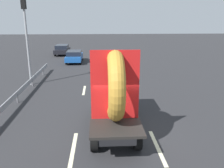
{
  "coord_description": "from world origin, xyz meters",
  "views": [
    {
      "loc": [
        -1.01,
        -9.75,
        5.09
      ],
      "look_at": [
        -0.39,
        1.09,
        1.94
      ],
      "focal_mm": 37.78,
      "sensor_mm": 36.0,
      "label": 1
    }
  ],
  "objects_px": {
    "flatbed_truck": "(113,91)",
    "traffic_light": "(26,29)",
    "distant_sedan": "(74,56)",
    "oncoming_car": "(62,49)"
  },
  "relations": [
    {
      "from": "traffic_light",
      "to": "distant_sedan",
      "type": "bearing_deg",
      "value": 74.75
    },
    {
      "from": "distant_sedan",
      "to": "traffic_light",
      "type": "xyz_separation_m",
      "value": [
        -2.44,
        -8.96,
        3.45
      ]
    },
    {
      "from": "distant_sedan",
      "to": "oncoming_car",
      "type": "height_order",
      "value": "oncoming_car"
    },
    {
      "from": "distant_sedan",
      "to": "oncoming_car",
      "type": "bearing_deg",
      "value": 111.05
    },
    {
      "from": "flatbed_truck",
      "to": "distant_sedan",
      "type": "relative_size",
      "value": 1.32
    },
    {
      "from": "flatbed_truck",
      "to": "distant_sedan",
      "type": "xyz_separation_m",
      "value": [
        -3.38,
        16.48,
        -1.08
      ]
    },
    {
      "from": "traffic_light",
      "to": "oncoming_car",
      "type": "xyz_separation_m",
      "value": [
        0.27,
        14.61,
        -3.44
      ]
    },
    {
      "from": "flatbed_truck",
      "to": "traffic_light",
      "type": "relative_size",
      "value": 0.82
    },
    {
      "from": "flatbed_truck",
      "to": "distant_sedan",
      "type": "distance_m",
      "value": 16.86
    },
    {
      "from": "distant_sedan",
      "to": "oncoming_car",
      "type": "distance_m",
      "value": 6.05
    }
  ]
}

